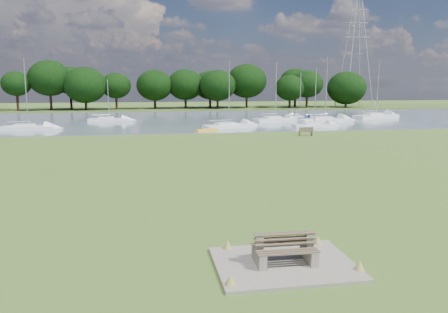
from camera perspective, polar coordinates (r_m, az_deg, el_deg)
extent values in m
plane|color=olive|center=(26.94, -1.23, -2.26)|extent=(220.00, 220.00, 0.00)
cube|color=slate|center=(68.41, -6.58, 4.80)|extent=(220.00, 40.00, 0.10)
cube|color=#4C6626|center=(98.31, -7.63, 6.18)|extent=(220.00, 20.00, 0.40)
cube|color=gray|center=(13.82, 7.85, -13.72)|extent=(4.20, 3.20, 0.10)
cube|color=gray|center=(13.52, 4.61, -12.90)|extent=(0.26, 1.10, 0.46)
cube|color=gray|center=(13.37, 4.63, -11.25)|extent=(0.23, 0.19, 0.57)
cube|color=gray|center=(13.95, 11.04, -12.35)|extent=(0.26, 1.10, 0.46)
cube|color=gray|center=(13.80, 11.10, -10.73)|extent=(0.23, 0.19, 0.57)
cube|color=brown|center=(13.32, 8.33, -12.22)|extent=(1.89, 0.46, 0.04)
cube|color=brown|center=(13.44, 8.03, -10.58)|extent=(1.88, 0.18, 0.46)
cube|color=brown|center=(13.93, 7.49, -11.21)|extent=(1.89, 0.46, 0.04)
cube|color=brown|center=(13.59, 7.83, -10.35)|extent=(1.88, 0.18, 0.46)
cube|color=brown|center=(47.25, 9.83, 2.95)|extent=(0.12, 0.47, 0.47)
cube|color=brown|center=(47.60, 11.38, 2.95)|extent=(0.12, 0.47, 0.47)
cube|color=brown|center=(47.39, 10.62, 3.24)|extent=(1.57, 0.60, 0.05)
cube|color=brown|center=(47.17, 10.69, 3.51)|extent=(1.53, 0.19, 0.46)
cube|color=yellow|center=(50.81, -2.23, 3.47)|extent=(2.70, 1.60, 0.27)
cylinder|color=#A4A4A4|center=(104.61, 16.29, 12.89)|extent=(0.22, 0.22, 24.44)
cylinder|color=#A4A4A4|center=(106.53, 18.39, 12.72)|extent=(0.22, 0.22, 24.44)
cylinder|color=#A4A4A4|center=(108.44, 15.28, 12.80)|extent=(0.22, 0.22, 24.44)
cylinder|color=#A4A4A4|center=(110.29, 17.33, 12.65)|extent=(0.22, 0.22, 24.44)
cube|color=#A4A4A4|center=(107.74, 16.92, 14.71)|extent=(6.37, 0.14, 0.14)
cube|color=#A4A4A4|center=(108.10, 17.00, 16.38)|extent=(5.28, 0.14, 0.14)
cube|color=#A4A4A4|center=(108.52, 17.08, 17.92)|extent=(4.18, 0.14, 0.14)
cylinder|color=black|center=(97.68, -25.53, 6.36)|extent=(0.44, 0.44, 3.11)
ellipsoid|color=black|center=(97.61, -25.69, 8.58)|extent=(7.93, 7.93, 6.74)
cylinder|color=black|center=(96.05, -21.49, 6.66)|extent=(0.44, 0.44, 3.36)
ellipsoid|color=black|center=(95.98, -21.64, 9.11)|extent=(6.17, 6.17, 5.24)
cylinder|color=black|center=(94.91, -17.32, 6.94)|extent=(0.44, 0.44, 3.62)
ellipsoid|color=black|center=(94.85, -17.46, 9.60)|extent=(7.05, 7.05, 5.99)
cylinder|color=black|center=(94.29, -13.06, 6.87)|extent=(0.44, 0.44, 2.85)
ellipsoid|color=black|center=(94.21, -13.14, 8.99)|extent=(7.93, 7.93, 6.74)
cylinder|color=black|center=(94.17, -8.78, 7.08)|extent=(0.44, 0.44, 3.11)
ellipsoid|color=black|center=(94.10, -8.84, 9.39)|extent=(6.17, 6.17, 5.24)
cylinder|color=black|center=(94.57, -4.51, 7.25)|extent=(0.44, 0.44, 3.36)
ellipsoid|color=black|center=(94.51, -4.54, 9.74)|extent=(7.05, 7.05, 5.99)
cylinder|color=black|center=(95.49, -0.29, 7.37)|extent=(0.44, 0.44, 3.62)
ellipsoid|color=black|center=(95.43, -0.29, 10.03)|extent=(7.93, 7.93, 6.74)
cylinder|color=black|center=(96.92, 3.83, 7.16)|extent=(0.44, 0.44, 2.85)
ellipsoid|color=black|center=(96.84, 3.85, 9.22)|extent=(6.17, 6.17, 5.24)
cylinder|color=black|center=(98.81, 7.81, 7.21)|extent=(0.44, 0.44, 3.11)
ellipsoid|color=black|center=(98.74, 7.86, 9.41)|extent=(7.05, 7.05, 5.99)
cylinder|color=black|center=(101.15, 11.62, 7.23)|extent=(0.44, 0.44, 3.36)
ellipsoid|color=black|center=(101.09, 11.70, 9.55)|extent=(7.93, 7.93, 6.74)
cylinder|color=black|center=(103.91, 15.25, 7.21)|extent=(0.44, 0.44, 3.62)
ellipsoid|color=black|center=(103.85, 15.35, 9.65)|extent=(6.17, 6.17, 5.24)
cube|color=white|center=(57.57, -24.17, 3.53)|extent=(6.46, 2.63, 0.61)
cube|color=white|center=(57.73, -24.65, 3.88)|extent=(2.37, 1.68, 0.39)
cylinder|color=#A5A8AD|center=(57.35, -24.45, 7.61)|extent=(0.10, 0.10, 7.95)
cube|color=white|center=(64.14, 13.08, 4.70)|extent=(8.00, 3.34, 0.76)
cube|color=white|center=(63.78, 12.62, 5.11)|extent=(2.94, 2.11, 0.49)
cylinder|color=#A5A8AD|center=(63.95, 13.23, 8.68)|extent=(0.13, 0.13, 8.58)
cube|color=white|center=(56.27, 11.73, 4.04)|extent=(5.59, 1.92, 0.60)
cube|color=white|center=(56.05, 11.34, 4.41)|extent=(2.00, 1.34, 0.39)
cylinder|color=#A5A8AD|center=(56.06, 11.86, 7.74)|extent=(0.10, 0.10, 7.02)
cube|color=white|center=(54.63, 0.67, 4.10)|extent=(7.03, 4.17, 0.64)
cube|color=white|center=(54.32, 0.18, 4.48)|extent=(2.75, 2.24, 0.41)
cylinder|color=#A5A8AD|center=(54.41, 0.68, 8.36)|extent=(0.11, 0.11, 7.85)
cube|color=white|center=(66.16, -14.77, 4.71)|extent=(6.08, 2.37, 0.62)
cube|color=white|center=(66.24, -15.19, 5.02)|extent=(2.22, 1.55, 0.40)
cylinder|color=#A5A8AD|center=(66.00, -14.88, 7.25)|extent=(0.11, 0.11, 5.60)
cube|color=navy|center=(67.11, 9.85, 4.94)|extent=(4.88, 1.83, 0.61)
cube|color=white|center=(66.92, 9.57, 5.26)|extent=(1.77, 1.22, 0.39)
cylinder|color=#A5A8AD|center=(66.94, 9.94, 7.89)|extent=(0.10, 0.10, 6.65)
cube|color=white|center=(74.02, 19.25, 5.04)|extent=(8.31, 4.61, 0.80)
cube|color=white|center=(73.52, 18.93, 5.41)|extent=(3.21, 2.54, 0.51)
cylinder|color=#A5A8AD|center=(73.85, 19.44, 8.49)|extent=(0.14, 0.14, 8.58)
cube|color=white|center=(63.53, 6.73, 4.84)|extent=(6.74, 3.66, 0.77)
cube|color=white|center=(63.20, 6.34, 5.25)|extent=(2.59, 2.04, 0.49)
cylinder|color=#A5A8AD|center=(63.33, 6.80, 8.57)|extent=(0.13, 0.13, 7.93)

